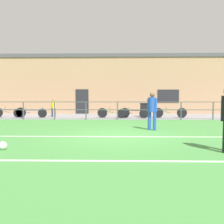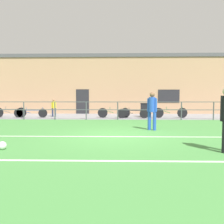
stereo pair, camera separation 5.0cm
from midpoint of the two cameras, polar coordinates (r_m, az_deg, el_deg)
The scene contains 15 objects.
ground at distance 8.41m, azimuth 1.61°, elevation -6.14°, with size 60.00×44.00×0.04m, color #478C42.
field_line_touchline at distance 8.23m, azimuth 1.61°, elevation -6.20°, with size 36.00×0.11×0.00m, color white.
field_line_hash at distance 5.17m, azimuth 1.71°, elevation -12.21°, with size 36.00×0.11×0.00m, color white.
pavement_strip at distance 16.85m, azimuth 1.53°, elevation -1.08°, with size 48.00×5.00×0.02m, color gray.
perimeter_fence at distance 14.30m, azimuth 1.55°, elevation 1.03°, with size 36.07×0.07×1.15m.
clubhouse_facade at distance 20.52m, azimuth 1.53°, elevation 6.91°, with size 28.00×2.56×5.11m.
player_striker at distance 9.92m, azimuth 10.19°, elevation 0.87°, with size 0.39×0.30×1.65m.
soccer_ball_match at distance 6.89m, azimuth -25.71°, elevation -7.60°, with size 0.22×0.22×0.22m, color white.
spectator_child at distance 16.85m, azimuth -14.35°, elevation 1.33°, with size 0.35×0.23×1.29m.
bicycle_parked_0 at distance 15.94m, azimuth 14.56°, elevation -0.16°, with size 2.29×0.04×0.77m.
bicycle_parked_1 at distance 17.23m, azimuth -24.24°, elevation -0.07°, with size 2.30×0.04×0.78m.
bicycle_parked_2 at distance 15.25m, azimuth 5.37°, elevation -0.33°, with size 2.14×0.04×0.72m.
bicycle_parked_3 at distance 15.53m, azimuth 0.55°, elevation -0.16°, with size 2.21×0.04×0.76m.
bicycle_parked_4 at distance 16.65m, azimuth -19.75°, elevation -0.20°, with size 2.32×0.04×0.72m.
trash_bin_0 at distance 16.36m, azimuth 8.23°, elevation 0.53°, with size 0.53×0.45×0.99m.
Camera 2 is at (0.00, -8.29, 1.42)m, focal length 36.34 mm.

